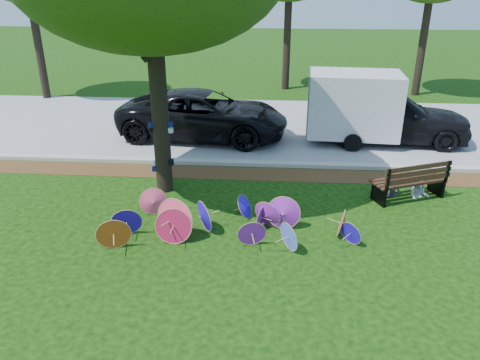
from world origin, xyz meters
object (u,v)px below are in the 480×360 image
Objects in this scene: cargo_trailer at (354,104)px; person_left at (394,179)px; black_van at (204,115)px; park_bench at (408,179)px; parasol_pile at (215,220)px; person_right at (422,178)px; dark_pickup at (389,116)px.

person_left is at bearing -79.69° from cargo_trailer.
cargo_trailer is (5.23, -0.14, 0.53)m from black_van.
person_left is at bearing 149.50° from park_bench.
parasol_pile is 5.68m from person_right.
parasol_pile is 0.96× the size of black_van.
park_bench is (-0.44, -4.66, -0.40)m from dark_pickup.
dark_pickup is 4.97× the size of person_right.
cargo_trailer reaches higher than person_left.
cargo_trailer reaches higher than parasol_pile.
parasol_pile is at bearing -143.00° from person_left.
cargo_trailer is (-1.30, -0.22, 0.44)m from dark_pickup.
black_van is 7.87m from person_right.
dark_pickup is at bearing 105.75° from person_right.
dark_pickup is at bearing 52.92° from parasol_pile.
parasol_pile is at bearing 146.39° from dark_pickup.
dark_pickup is 4.70m from park_bench.
cargo_trailer is at bearing 59.56° from parasol_pile.
parasol_pile is at bearing -176.87° from park_bench.
park_bench is at bearing 178.01° from dark_pickup.
person_left is at bearing 27.72° from parasol_pile.
black_van is 6.00× the size of person_left.
parasol_pile is 2.88× the size of park_bench.
parasol_pile is 5.05m from person_left.
person_right reaches higher than person_left.
parasol_pile is 5.34m from park_bench.
cargo_trailer reaches higher than black_van.
black_van reaches higher than park_bench.
cargo_trailer reaches higher than person_right.
park_bench is at bearing 25.50° from parasol_pile.
black_van reaches higher than person_left.
cargo_trailer is at bearing 122.24° from person_right.
black_van is at bearing 150.91° from person_left.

